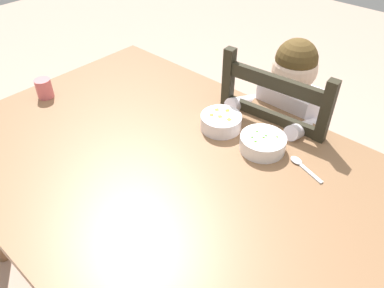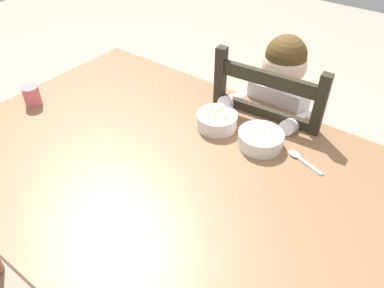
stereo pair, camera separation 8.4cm
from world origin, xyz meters
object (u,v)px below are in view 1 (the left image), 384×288
object	(u,v)px
drinking_cup	(44,88)
dining_table	(163,178)
spoon	(301,164)
child_figure	(282,119)
bowl_of_peas	(263,143)
dining_chair	(277,152)
bowl_of_carrots	(221,121)

from	to	relation	value
drinking_cup	dining_table	bearing A→B (deg)	4.26
spoon	drinking_cup	bearing A→B (deg)	-161.57
drinking_cup	child_figure	bearing A→B (deg)	38.87
dining_table	bowl_of_peas	bearing A→B (deg)	50.94
drinking_cup	dining_chair	bearing A→B (deg)	39.04
dining_chair	spoon	bearing A→B (deg)	-52.10
dining_chair	drinking_cup	xyz separation A→B (m)	(-0.75, -0.61, 0.29)
spoon	dining_chair	bearing A→B (deg)	127.90
child_figure	drinking_cup	bearing A→B (deg)	-141.13
dining_table	bowl_of_carrots	world-z (taller)	bowl_of_carrots
dining_chair	bowl_of_carrots	size ratio (longest dim) A/B	6.44
dining_table	bowl_of_carrots	bearing A→B (deg)	82.32
spoon	drinking_cup	size ratio (longest dim) A/B	1.77
spoon	child_figure	bearing A→B (deg)	129.14
dining_table	child_figure	distance (m)	0.57
child_figure	bowl_of_carrots	xyz separation A→B (m)	(-0.09, -0.29, 0.10)
dining_chair	bowl_of_peas	world-z (taller)	dining_chair
child_figure	drinking_cup	world-z (taller)	child_figure
dining_chair	drinking_cup	world-z (taller)	dining_chair
child_figure	bowl_of_carrots	world-z (taller)	child_figure
bowl_of_carrots	bowl_of_peas	bearing A→B (deg)	-0.02
dining_table	bowl_of_peas	world-z (taller)	bowl_of_peas
spoon	drinking_cup	world-z (taller)	drinking_cup
bowl_of_peas	bowl_of_carrots	bearing A→B (deg)	179.98
dining_table	dining_chair	size ratio (longest dim) A/B	1.56
dining_chair	drinking_cup	bearing A→B (deg)	-140.96
drinking_cup	spoon	bearing A→B (deg)	18.43
bowl_of_carrots	spoon	size ratio (longest dim) A/B	1.07
dining_table	spoon	bearing A→B (deg)	38.43
bowl_of_peas	drinking_cup	distance (m)	0.89
bowl_of_peas	bowl_of_carrots	distance (m)	0.18
bowl_of_peas	drinking_cup	xyz separation A→B (m)	(-0.83, -0.31, 0.01)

